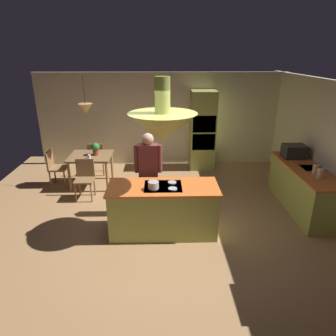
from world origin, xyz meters
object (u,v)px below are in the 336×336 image
Objects in this scene: person_at_island at (148,169)px; canister_sugar at (315,170)px; canister_flour at (320,173)px; chair_facing_island at (85,176)px; microwave_on_counter at (294,151)px; kitchen_island at (163,209)px; chair_at_corner at (55,166)px; oven_tower at (203,131)px; cooking_pot_on_cooktop at (153,185)px; chair_by_back_wall at (97,156)px; potted_plant_on_table at (95,148)px; cup_on_table at (89,157)px; dining_table at (91,160)px.

person_at_island reaches higher than canister_sugar.
person_at_island is 3.14m from canister_flour.
microwave_on_counter reaches higher than chair_facing_island.
kitchen_island is 2.18× the size of chair_at_corner.
person_at_island reaches higher than kitchen_island.
oven_tower is 11.73× the size of cooking_pot_on_cooktop.
potted_plant_on_table reaches higher than chair_by_back_wall.
cooking_pot_on_cooktop is at bearing -140.91° from kitchen_island.
chair_facing_island is 0.54m from cup_on_table.
canister_sugar is 0.97m from microwave_on_counter.
person_at_island is 1.68m from chair_facing_island.
microwave_on_counter is at bearing -0.09° from chair_facing_island.
chair_at_corner is (-0.87, -0.66, 0.00)m from chair_by_back_wall.
microwave_on_counter reaches higher than cooking_pot_on_cooktop.
oven_tower is 23.46× the size of cup_on_table.
potted_plant_on_table is (0.13, -0.64, 0.42)m from chair_by_back_wall.
oven_tower reaches higher than chair_at_corner.
person_at_island is at bearing 112.27° from kitchen_island.
canister_sugar is 1.07× the size of cooking_pot_on_cooktop.
microwave_on_counter is (1.74, -1.81, -0.02)m from oven_tower.
potted_plant_on_table is (0.13, 0.69, 0.42)m from chair_facing_island.
microwave_on_counter is at bearing 90.00° from canister_sugar.
chair_facing_island is 4.67m from canister_sugar.
canister_flour is 3.03m from cooking_pot_on_cooktop.
cup_on_table is 4.54m from microwave_on_counter.
kitchen_island is at bearing -129.30° from chair_at_corner.
kitchen_island is 2.18× the size of chair_by_back_wall.
kitchen_island is at bearing -51.01° from dining_table.
microwave_on_counter is (3.11, 0.77, 0.09)m from person_at_island.
cooking_pot_on_cooktop is at bearing -168.95° from canister_sugar.
chair_facing_island is 4.68× the size of canister_flour.
cooking_pot_on_cooktop is (1.54, -2.23, 0.33)m from dining_table.
cup_on_table is 0.47× the size of canister_sugar.
person_at_island is 9.21× the size of cooking_pot_on_cooktop.
potted_plant_on_table is 1.56× the size of canister_sugar.
person_at_island is at bearing -118.00° from oven_tower.
kitchen_island is 21.11× the size of cup_on_table.
chair_facing_island is at bearing 139.82° from kitchen_island.
kitchen_island reaches higher than chair_facing_island.
person_at_island reaches higher than cooking_pot_on_cooktop.
chair_facing_island is 4.53× the size of canister_sugar.
kitchen_island is at bearing -48.33° from cup_on_table.
oven_tower reaches higher than cup_on_table.
microwave_on_counter is at bearing 27.46° from cooking_pot_on_cooktop.
cup_on_table is (-2.77, -1.36, -0.25)m from oven_tower.
person_at_island is at bearing -48.38° from potted_plant_on_table.
chair_at_corner is at bearing 147.95° from person_at_island.
potted_plant_on_table is (0.13, 0.02, 0.28)m from dining_table.
person_at_island is 5.53× the size of potted_plant_on_table.
chair_facing_island reaches higher than cup_on_table.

